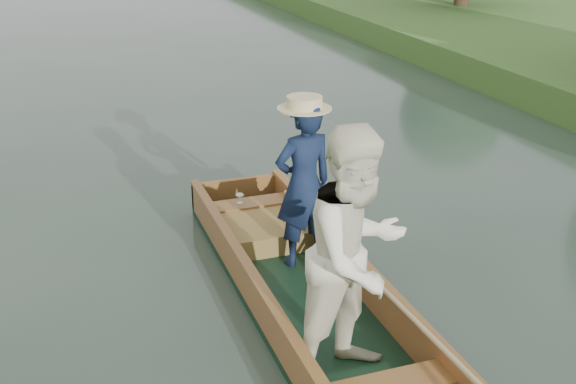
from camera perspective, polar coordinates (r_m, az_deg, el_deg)
name	(u,v)px	position (r m, az deg, el deg)	size (l,w,h in m)	color
ground	(309,310)	(6.76, 1.71, -9.31)	(120.00, 120.00, 0.00)	#283D30
punt	(326,252)	(6.12, 3.04, -4.79)	(1.21, 5.02, 2.10)	black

